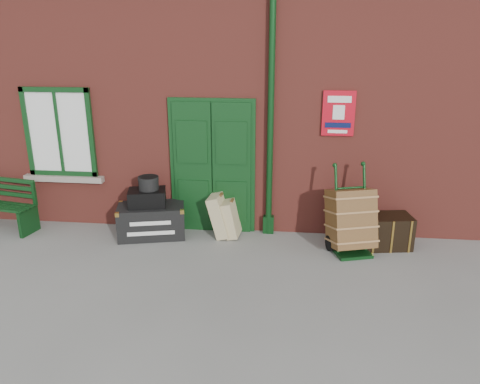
# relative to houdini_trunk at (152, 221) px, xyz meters

# --- Properties ---
(ground) EXTENTS (80.00, 80.00, 0.00)m
(ground) POSITION_rel_houdini_trunk_xyz_m (1.28, -1.09, -0.27)
(ground) COLOR gray
(ground) RESTS_ON ground
(station_building) EXTENTS (10.30, 4.30, 4.36)m
(station_building) POSITION_rel_houdini_trunk_xyz_m (1.28, 2.40, 1.89)
(station_building) COLOR brown
(station_building) RESTS_ON ground
(houdini_trunk) EXTENTS (1.19, 0.84, 0.54)m
(houdini_trunk) POSITION_rel_houdini_trunk_xyz_m (0.00, 0.00, 0.00)
(houdini_trunk) COLOR black
(houdini_trunk) RESTS_ON ground
(strongbox) EXTENTS (0.68, 0.56, 0.27)m
(strongbox) POSITION_rel_houdini_trunk_xyz_m (-0.05, 0.00, 0.41)
(strongbox) COLOR black
(strongbox) RESTS_ON houdini_trunk
(hatbox) EXTENTS (0.39, 0.39, 0.22)m
(hatbox) POSITION_rel_houdini_trunk_xyz_m (-0.02, 0.03, 0.65)
(hatbox) COLOR black
(hatbox) RESTS_ON strongbox
(suitcase_back) EXTENTS (0.42, 0.53, 0.73)m
(suitcase_back) POSITION_rel_houdini_trunk_xyz_m (1.14, 0.16, 0.09)
(suitcase_back) COLOR tan
(suitcase_back) RESTS_ON ground
(suitcase_front) EXTENTS (0.34, 0.47, 0.63)m
(suitcase_front) POSITION_rel_houdini_trunk_xyz_m (1.32, 0.16, 0.04)
(suitcase_front) COLOR tan
(suitcase_front) RESTS_ON ground
(porter_trolley) EXTENTS (0.82, 0.86, 1.34)m
(porter_trolley) POSITION_rel_houdini_trunk_xyz_m (3.22, -0.20, 0.25)
(porter_trolley) COLOR #0D3513
(porter_trolley) RESTS_ON ground
(dark_trunk) EXTENTS (0.80, 0.59, 0.53)m
(dark_trunk) POSITION_rel_houdini_trunk_xyz_m (3.82, 0.01, -0.01)
(dark_trunk) COLOR black
(dark_trunk) RESTS_ON ground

